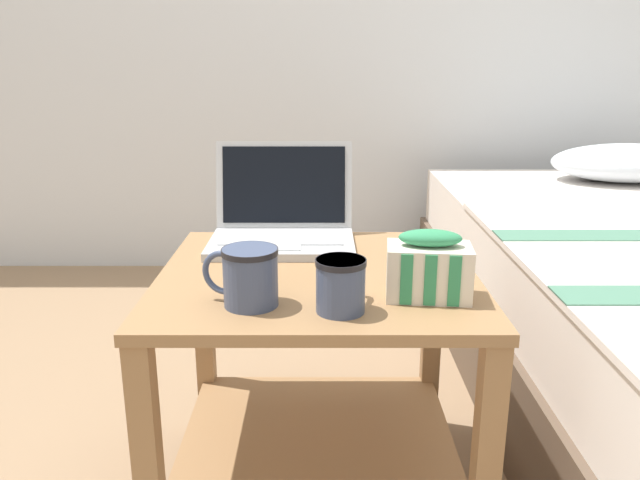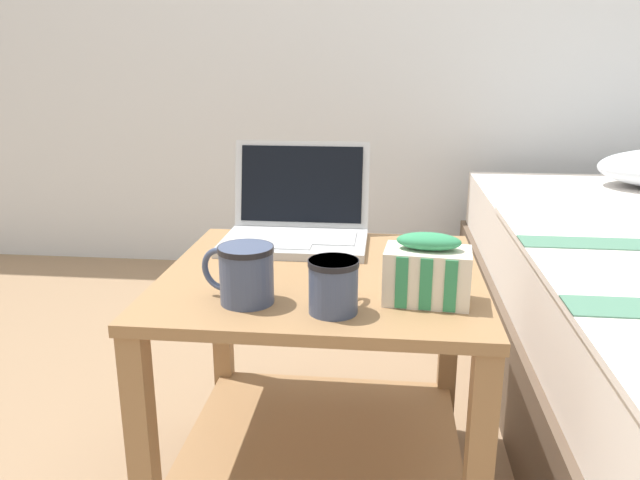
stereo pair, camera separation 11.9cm
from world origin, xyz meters
name	(u,v)px [view 1 (the left image)]	position (x,y,z in m)	size (l,w,h in m)	color
bedside_table	(320,356)	(0.00, 0.00, 0.34)	(0.63, 0.60, 0.53)	#997047
laptop	(285,224)	(-0.08, 0.21, 0.57)	(0.33, 0.26, 0.22)	#B7BABC
mug_front_left	(344,282)	(0.04, -0.20, 0.58)	(0.09, 0.12, 0.09)	#3F4C6B
mug_front_right	(251,274)	(-0.12, -0.17, 0.59)	(0.14, 0.10, 0.10)	#3F4C6B
snack_bag	(431,268)	(0.20, -0.14, 0.58)	(0.16, 0.10, 0.13)	silver
cell_phone	(415,257)	(0.20, 0.08, 0.53)	(0.10, 0.16, 0.01)	black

